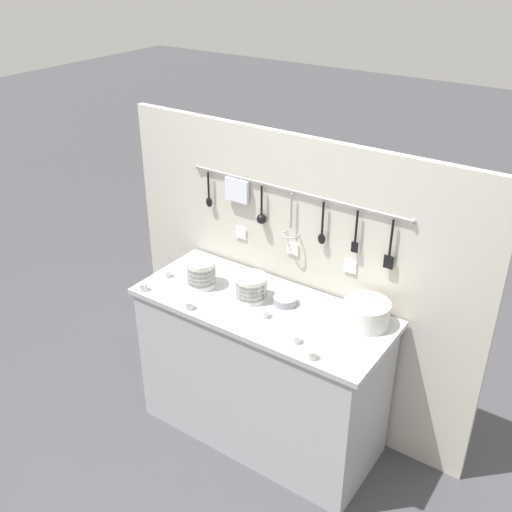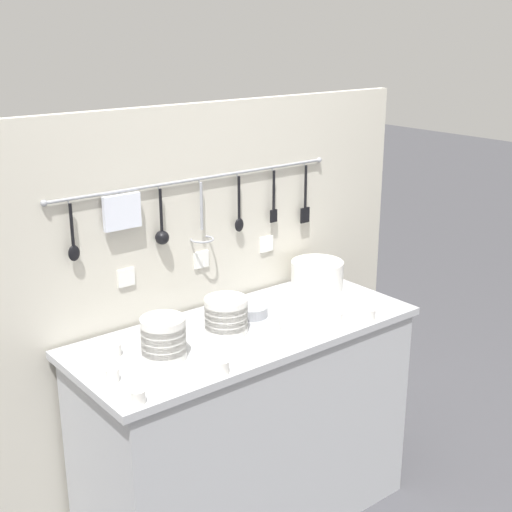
{
  "view_description": "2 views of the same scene",
  "coord_description": "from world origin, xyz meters",
  "px_view_note": "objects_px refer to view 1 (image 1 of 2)",
  "views": [
    {
      "loc": [
        1.48,
        -2.21,
        2.63
      ],
      "look_at": [
        -0.06,
        0.03,
        1.16
      ],
      "focal_mm": 42.0,
      "sensor_mm": 36.0,
      "label": 1
    },
    {
      "loc": [
        -1.57,
        -2.03,
        2.04
      ],
      "look_at": [
        0.04,
        -0.02,
        1.19
      ],
      "focal_mm": 50.0,
      "sensor_mm": 36.0,
      "label": 2
    }
  ],
  "objects_px": {
    "bowl_stack_wide_centre": "(201,273)",
    "cup_by_caddy": "(312,355)",
    "bowl_stack_short_front": "(251,288)",
    "cup_back_left": "(199,266)",
    "steel_mixing_bowl": "(285,300)",
    "cup_centre": "(143,287)",
    "cup_beside_plates": "(189,305)",
    "cup_edge_near": "(295,339)",
    "cup_mid_row": "(264,313)",
    "cup_front_right": "(166,273)",
    "plate_stack": "(366,313)"
  },
  "relations": [
    {
      "from": "steel_mixing_bowl",
      "to": "cup_back_left",
      "type": "bearing_deg",
      "value": 177.83
    },
    {
      "from": "bowl_stack_short_front",
      "to": "plate_stack",
      "type": "bearing_deg",
      "value": 12.55
    },
    {
      "from": "cup_beside_plates",
      "to": "cup_front_right",
      "type": "relative_size",
      "value": 1.0
    },
    {
      "from": "cup_by_caddy",
      "to": "cup_beside_plates",
      "type": "xyz_separation_m",
      "value": [
        -0.74,
        -0.0,
        0.0
      ]
    },
    {
      "from": "cup_beside_plates",
      "to": "cup_back_left",
      "type": "bearing_deg",
      "value": 122.47
    },
    {
      "from": "cup_centre",
      "to": "bowl_stack_wide_centre",
      "type": "bearing_deg",
      "value": 43.82
    },
    {
      "from": "bowl_stack_wide_centre",
      "to": "cup_centre",
      "type": "relative_size",
      "value": 3.49
    },
    {
      "from": "cup_edge_near",
      "to": "cup_mid_row",
      "type": "bearing_deg",
      "value": 158.56
    },
    {
      "from": "cup_centre",
      "to": "cup_beside_plates",
      "type": "xyz_separation_m",
      "value": [
        0.33,
        0.0,
        0.0
      ]
    },
    {
      "from": "cup_by_caddy",
      "to": "cup_front_right",
      "type": "distance_m",
      "value": 1.07
    },
    {
      "from": "cup_centre",
      "to": "cup_by_caddy",
      "type": "relative_size",
      "value": 1.0
    },
    {
      "from": "plate_stack",
      "to": "cup_front_right",
      "type": "height_order",
      "value": "plate_stack"
    },
    {
      "from": "bowl_stack_wide_centre",
      "to": "cup_by_caddy",
      "type": "xyz_separation_m",
      "value": [
        0.83,
        -0.22,
        -0.05
      ]
    },
    {
      "from": "plate_stack",
      "to": "cup_front_right",
      "type": "bearing_deg",
      "value": -169.1
    },
    {
      "from": "cup_mid_row",
      "to": "cup_by_caddy",
      "type": "relative_size",
      "value": 1.0
    },
    {
      "from": "bowl_stack_wide_centre",
      "to": "cup_back_left",
      "type": "relative_size",
      "value": 3.49
    },
    {
      "from": "bowl_stack_short_front",
      "to": "cup_back_left",
      "type": "distance_m",
      "value": 0.45
    },
    {
      "from": "bowl_stack_wide_centre",
      "to": "cup_edge_near",
      "type": "height_order",
      "value": "bowl_stack_wide_centre"
    },
    {
      "from": "cup_edge_near",
      "to": "cup_beside_plates",
      "type": "bearing_deg",
      "value": -173.95
    },
    {
      "from": "bowl_stack_wide_centre",
      "to": "cup_front_right",
      "type": "bearing_deg",
      "value": -169.59
    },
    {
      "from": "bowl_stack_wide_centre",
      "to": "cup_by_caddy",
      "type": "distance_m",
      "value": 0.86
    },
    {
      "from": "bowl_stack_wide_centre",
      "to": "plate_stack",
      "type": "distance_m",
      "value": 0.93
    },
    {
      "from": "plate_stack",
      "to": "cup_front_right",
      "type": "relative_size",
      "value": 5.11
    },
    {
      "from": "bowl_stack_short_front",
      "to": "cup_back_left",
      "type": "xyz_separation_m",
      "value": [
        -0.44,
        0.08,
        -0.05
      ]
    },
    {
      "from": "plate_stack",
      "to": "steel_mixing_bowl",
      "type": "relative_size",
      "value": 1.83
    },
    {
      "from": "cup_centre",
      "to": "cup_mid_row",
      "type": "bearing_deg",
      "value": 12.97
    },
    {
      "from": "steel_mixing_bowl",
      "to": "cup_centre",
      "type": "relative_size",
      "value": 2.79
    },
    {
      "from": "cup_mid_row",
      "to": "cup_by_caddy",
      "type": "bearing_deg",
      "value": -23.2
    },
    {
      "from": "cup_mid_row",
      "to": "cup_back_left",
      "type": "xyz_separation_m",
      "value": [
        -0.59,
        0.19,
        0.0
      ]
    },
    {
      "from": "plate_stack",
      "to": "cup_beside_plates",
      "type": "distance_m",
      "value": 0.91
    },
    {
      "from": "bowl_stack_short_front",
      "to": "cup_beside_plates",
      "type": "bearing_deg",
      "value": -128.45
    },
    {
      "from": "cup_by_caddy",
      "to": "cup_front_right",
      "type": "relative_size",
      "value": 1.0
    },
    {
      "from": "bowl_stack_short_front",
      "to": "cup_centre",
      "type": "relative_size",
      "value": 3.63
    },
    {
      "from": "bowl_stack_wide_centre",
      "to": "cup_by_caddy",
      "type": "height_order",
      "value": "bowl_stack_wide_centre"
    },
    {
      "from": "cup_centre",
      "to": "cup_back_left",
      "type": "distance_m",
      "value": 0.37
    },
    {
      "from": "steel_mixing_bowl",
      "to": "cup_by_caddy",
      "type": "relative_size",
      "value": 2.79
    },
    {
      "from": "cup_by_caddy",
      "to": "cup_centre",
      "type": "bearing_deg",
      "value": -179.86
    },
    {
      "from": "cup_centre",
      "to": "cup_back_left",
      "type": "xyz_separation_m",
      "value": [
        0.11,
        0.35,
        0.0
      ]
    },
    {
      "from": "bowl_stack_short_front",
      "to": "steel_mixing_bowl",
      "type": "height_order",
      "value": "bowl_stack_short_front"
    },
    {
      "from": "cup_centre",
      "to": "cup_back_left",
      "type": "relative_size",
      "value": 1.0
    },
    {
      "from": "cup_mid_row",
      "to": "cup_front_right",
      "type": "xyz_separation_m",
      "value": [
        -0.69,
        0.02,
        0.0
      ]
    },
    {
      "from": "cup_mid_row",
      "to": "cup_front_right",
      "type": "height_order",
      "value": "same"
    },
    {
      "from": "bowl_stack_wide_centre",
      "to": "cup_front_right",
      "type": "xyz_separation_m",
      "value": [
        -0.23,
        -0.04,
        -0.05
      ]
    },
    {
      "from": "cup_edge_near",
      "to": "cup_centre",
      "type": "height_order",
      "value": "same"
    },
    {
      "from": "cup_beside_plates",
      "to": "cup_front_right",
      "type": "bearing_deg",
      "value": 150.62
    },
    {
      "from": "steel_mixing_bowl",
      "to": "cup_mid_row",
      "type": "bearing_deg",
      "value": -96.68
    },
    {
      "from": "cup_edge_near",
      "to": "cup_by_caddy",
      "type": "height_order",
      "value": "same"
    },
    {
      "from": "cup_front_right",
      "to": "bowl_stack_wide_centre",
      "type": "bearing_deg",
      "value": 10.41
    },
    {
      "from": "cup_edge_near",
      "to": "cup_mid_row",
      "type": "distance_m",
      "value": 0.26
    },
    {
      "from": "bowl_stack_short_front",
      "to": "cup_edge_near",
      "type": "distance_m",
      "value": 0.45
    }
  ]
}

